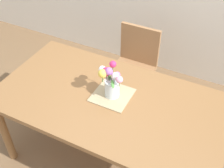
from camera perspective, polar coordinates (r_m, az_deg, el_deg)
name	(u,v)px	position (r m, az deg, el deg)	size (l,w,h in m)	color
ground_plane	(110,157)	(2.82, -0.42, -14.35)	(12.00, 12.00, 0.00)	brown
dining_table	(110,107)	(2.28, -0.50, -4.56)	(1.81, 0.98, 0.77)	olive
chair_far	(135,63)	(3.01, 4.56, 4.16)	(0.42, 0.42, 0.90)	#9E7047
placemat	(112,95)	(2.25, 0.00, -2.23)	(0.29, 0.29, 0.01)	tan
flower_vase	(111,80)	(2.17, -0.27, 0.71)	(0.22, 0.19, 0.27)	silver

